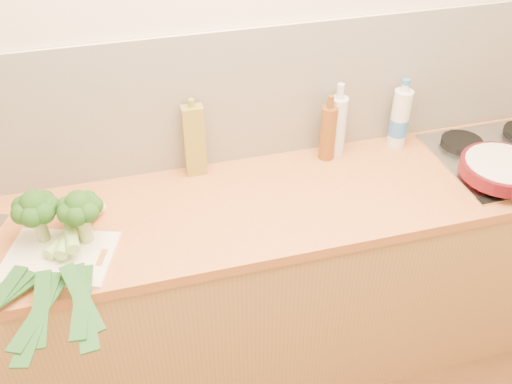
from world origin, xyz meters
TOP-DOWN VIEW (x-y plane):
  - room_shell at (0.00, 1.49)m, footprint 3.50×3.50m
  - counter at (0.00, 1.20)m, footprint 3.20×0.62m
  - gas_hob at (1.02, 1.20)m, footprint 0.58×0.50m
  - chopping_board at (-0.74, 1.08)m, footprint 0.41×0.35m
  - broccoli_left at (-0.79, 1.18)m, footprint 0.15×0.16m
  - broccoli_right at (-0.65, 1.14)m, footprint 0.15×0.15m
  - leek_front at (-0.77, 1.07)m, footprint 0.48×0.57m
  - leek_mid at (-0.73, 1.03)m, footprint 0.23×0.67m
  - leek_back at (-0.69, 1.03)m, footprint 0.12×0.68m
  - skillet at (0.88, 1.06)m, footprint 0.46×0.31m
  - oil_tin at (-0.22, 1.44)m, footprint 0.08×0.05m
  - glass_bottle at (0.35, 1.43)m, footprint 0.07×0.07m
  - amber_bottle at (0.30, 1.40)m, footprint 0.06×0.06m
  - water_bottle at (0.62, 1.42)m, footprint 0.08×0.08m

SIDE VIEW (x-z plane):
  - counter at x=0.00m, z-range 0.00..0.90m
  - chopping_board at x=-0.74m, z-range 0.90..0.91m
  - gas_hob at x=1.02m, z-range 0.89..0.93m
  - leek_front at x=-0.77m, z-range 0.91..0.95m
  - leek_mid at x=-0.73m, z-range 0.93..0.97m
  - skillet at x=0.88m, z-range 0.94..0.99m
  - leek_back at x=-0.69m, z-range 0.95..0.99m
  - water_bottle at x=0.62m, z-range 0.88..1.16m
  - amber_bottle at x=0.30m, z-range 0.88..1.16m
  - glass_bottle at x=0.35m, z-range 0.88..1.18m
  - broccoli_left at x=-0.79m, z-range 0.94..1.14m
  - broccoli_right at x=-0.65m, z-range 0.95..1.14m
  - oil_tin at x=-0.22m, z-range 0.89..1.21m
  - room_shell at x=0.00m, z-range -0.58..2.92m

